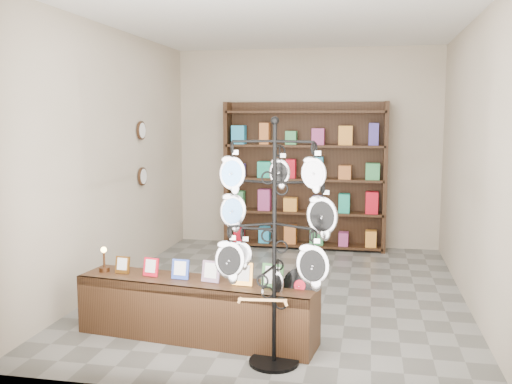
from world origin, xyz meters
TOP-DOWN VIEW (x-y plane):
  - ground at (0.00, 0.00)m, footprint 5.00×5.00m
  - room_envelope at (0.00, 0.00)m, footprint 5.00×5.00m
  - display_tree at (0.23, -1.89)m, footprint 1.01×0.84m
  - front_shelf at (-0.54, -1.50)m, footprint 2.21×0.72m
  - back_shelving at (0.00, 2.30)m, footprint 2.42×0.36m
  - wall_clocks at (-1.97, 0.80)m, footprint 0.03×0.24m

SIDE VIEW (x-z plane):
  - ground at x=0.00m, z-range 0.00..0.00m
  - front_shelf at x=-0.54m, z-range -0.11..0.65m
  - back_shelving at x=0.00m, z-range -0.07..2.13m
  - display_tree at x=0.23m, z-range 0.15..2.13m
  - wall_clocks at x=-1.97m, z-range 1.08..1.92m
  - room_envelope at x=0.00m, z-range -0.65..4.35m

